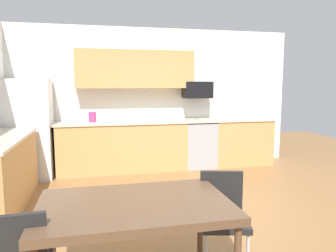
% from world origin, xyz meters
% --- Properties ---
extents(ground_plane, '(12.00, 12.00, 0.00)m').
position_xyz_m(ground_plane, '(0.00, 0.00, 0.00)').
color(ground_plane, olive).
extents(wall_back, '(5.80, 0.10, 2.70)m').
position_xyz_m(wall_back, '(0.00, 2.65, 1.35)').
color(wall_back, silver).
rests_on(wall_back, ground).
extents(cabinet_run_back, '(2.36, 0.60, 0.90)m').
position_xyz_m(cabinet_run_back, '(-0.57, 2.30, 0.45)').
color(cabinet_run_back, tan).
rests_on(cabinet_run_back, ground).
extents(cabinet_run_back_right, '(1.19, 0.60, 0.90)m').
position_xyz_m(cabinet_run_back_right, '(1.81, 2.30, 0.45)').
color(cabinet_run_back_right, tan).
rests_on(cabinet_run_back_right, ground).
extents(cabinet_run_left, '(0.60, 2.00, 0.90)m').
position_xyz_m(cabinet_run_left, '(-2.30, 0.80, 0.45)').
color(cabinet_run_left, tan).
rests_on(cabinet_run_left, ground).
extents(countertop_back, '(4.80, 0.64, 0.04)m').
position_xyz_m(countertop_back, '(0.00, 2.30, 0.92)').
color(countertop_back, beige).
rests_on(countertop_back, cabinet_run_back).
extents(upper_cabinets_back, '(2.20, 0.34, 0.70)m').
position_xyz_m(upper_cabinets_back, '(-0.30, 2.43, 1.90)').
color(upper_cabinets_back, tan).
extents(refrigerator, '(0.76, 0.70, 1.71)m').
position_xyz_m(refrigerator, '(-2.18, 2.22, 0.86)').
color(refrigerator, white).
rests_on(refrigerator, ground).
extents(oven_range, '(0.60, 0.60, 0.91)m').
position_xyz_m(oven_range, '(0.91, 2.30, 0.46)').
color(oven_range, '#999BA0').
rests_on(oven_range, ground).
extents(microwave, '(0.54, 0.36, 0.32)m').
position_xyz_m(microwave, '(0.91, 2.40, 1.51)').
color(microwave, black).
extents(sink_basin, '(0.48, 0.40, 0.14)m').
position_xyz_m(sink_basin, '(-0.53, 2.30, 0.88)').
color(sink_basin, '#A5A8AD').
rests_on(sink_basin, countertop_back).
extents(sink_faucet, '(0.02, 0.02, 0.24)m').
position_xyz_m(sink_faucet, '(-0.53, 2.48, 1.04)').
color(sink_faucet, '#B2B5BA').
rests_on(sink_faucet, countertop_back).
extents(dining_table, '(1.40, 0.90, 0.76)m').
position_xyz_m(dining_table, '(-0.80, -1.40, 0.70)').
color(dining_table, brown).
rests_on(dining_table, ground).
extents(chair_near_table, '(0.48, 0.48, 0.85)m').
position_xyz_m(chair_near_table, '(0.00, -1.14, 0.50)').
color(chair_near_table, black).
rests_on(chair_near_table, ground).
extents(kettle, '(0.14, 0.14, 0.20)m').
position_xyz_m(kettle, '(-1.11, 2.35, 1.02)').
color(kettle, '#CC3372').
rests_on(kettle, countertop_back).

